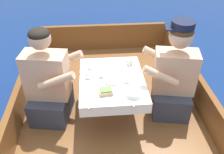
{
  "coord_description": "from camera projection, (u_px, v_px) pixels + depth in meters",
  "views": [
    {
      "loc": [
        -0.16,
        -1.88,
        2.16
      ],
      "look_at": [
        0.0,
        0.03,
        0.81
      ],
      "focal_mm": 40.0,
      "sensor_mm": 36.0,
      "label": 1
    }
  ],
  "objects": [
    {
      "name": "bowl_port_near",
      "position": [
        111.0,
        80.0,
        2.3
      ],
      "size": [
        0.12,
        0.12,
        0.04
      ],
      "color": "white",
      "rests_on": "cockpit_table"
    },
    {
      "name": "boat_deck",
      "position": [
        112.0,
        127.0,
        2.69
      ],
      "size": [
        1.91,
        2.96,
        0.35
      ],
      "primitive_type": "cube",
      "color": "brown",
      "rests_on": "ground_plane"
    },
    {
      "name": "coffee_cup_port",
      "position": [
        102.0,
        74.0,
        2.37
      ],
      "size": [
        0.09,
        0.06,
        0.06
      ],
      "color": "white",
      "rests_on": "cockpit_table"
    },
    {
      "name": "bowl_center_far",
      "position": [
        134.0,
        93.0,
        2.14
      ],
      "size": [
        0.13,
        0.13,
        0.04
      ],
      "color": "white",
      "rests_on": "cockpit_table"
    },
    {
      "name": "bow_coaming",
      "position": [
        104.0,
        37.0,
        3.66
      ],
      "size": [
        1.79,
        0.06,
        0.37
      ],
      "primitive_type": "cube",
      "color": "brown",
      "rests_on": "boat_deck"
    },
    {
      "name": "person_starboard",
      "position": [
        173.0,
        77.0,
        2.43
      ],
      "size": [
        0.57,
        0.52,
        0.99
      ],
      "rotation": [
        0.0,
        0.0,
        2.95
      ],
      "color": "#333847",
      "rests_on": "boat_deck"
    },
    {
      "name": "plate_bread",
      "position": [
        111.0,
        67.0,
        2.51
      ],
      "size": [
        0.19,
        0.19,
        0.01
      ],
      "color": "white",
      "rests_on": "cockpit_table"
    },
    {
      "name": "utensil_spoon_port",
      "position": [
        125.0,
        100.0,
        2.1
      ],
      "size": [
        0.11,
        0.14,
        0.01
      ],
      "rotation": [
        0.0,
        0.0,
        2.2
      ],
      "color": "silver",
      "rests_on": "cockpit_table"
    },
    {
      "name": "gunwale_starboard",
      "position": [
        202.0,
        98.0,
        2.56
      ],
      "size": [
        0.06,
        2.96,
        0.32
      ],
      "primitive_type": "cube",
      "color": "brown",
      "rests_on": "boat_deck"
    },
    {
      "name": "ground_plane",
      "position": [
        112.0,
        138.0,
        2.79
      ],
      "size": [
        60.0,
        60.0,
        0.0
      ],
      "primitive_type": "plane",
      "color": "navy"
    },
    {
      "name": "cockpit_table",
      "position": [
        112.0,
        83.0,
        2.38
      ],
      "size": [
        0.61,
        0.78,
        0.44
      ],
      "color": "#B2B2B7",
      "rests_on": "boat_deck"
    },
    {
      "name": "utensil_knife_starboard",
      "position": [
        121.0,
        75.0,
        2.4
      ],
      "size": [
        0.17,
        0.05,
        0.0
      ],
      "rotation": [
        0.0,
        0.0,
        2.92
      ],
      "color": "silver",
      "rests_on": "cockpit_table"
    },
    {
      "name": "plate_sandwich",
      "position": [
        106.0,
        94.0,
        2.16
      ],
      "size": [
        0.2,
        0.2,
        0.01
      ],
      "color": "white",
      "rests_on": "cockpit_table"
    },
    {
      "name": "coffee_cup_starboard",
      "position": [
        89.0,
        75.0,
        2.35
      ],
      "size": [
        0.09,
        0.06,
        0.06
      ],
      "color": "white",
      "rests_on": "cockpit_table"
    },
    {
      "name": "person_port",
      "position": [
        49.0,
        85.0,
        2.38
      ],
      "size": [
        0.57,
        0.51,
        0.96
      ],
      "rotation": [
        0.0,
        0.0,
        -0.17
      ],
      "color": "#333847",
      "rests_on": "boat_deck"
    },
    {
      "name": "utensil_spoon_center",
      "position": [
        92.0,
        62.0,
        2.6
      ],
      "size": [
        0.17,
        0.06,
        0.01
      ],
      "rotation": [
        0.0,
        0.0,
        2.86
      ],
      "color": "silver",
      "rests_on": "cockpit_table"
    },
    {
      "name": "sandwich",
      "position": [
        106.0,
        91.0,
        2.15
      ],
      "size": [
        0.13,
        0.1,
        0.05
      ],
      "rotation": [
        0.0,
        0.0,
        0.1
      ],
      "color": "#E0BC7F",
      "rests_on": "plate_sandwich"
    },
    {
      "name": "gunwale_port",
      "position": [
        18.0,
        109.0,
        2.43
      ],
      "size": [
        0.06,
        2.96,
        0.32
      ],
      "primitive_type": "cube",
      "color": "brown",
      "rests_on": "boat_deck"
    },
    {
      "name": "coffee_cup_center",
      "position": [
        92.0,
        66.0,
        2.49
      ],
      "size": [
        0.1,
        0.08,
        0.05
      ],
      "color": "white",
      "rests_on": "cockpit_table"
    },
    {
      "name": "bowl_starboard_near",
      "position": [
        126.0,
        78.0,
        2.32
      ],
      "size": [
        0.11,
        0.11,
        0.04
      ],
      "color": "white",
      "rests_on": "cockpit_table"
    },
    {
      "name": "utensil_fork_starboard",
      "position": [
        95.0,
        102.0,
        2.08
      ],
      "size": [
        0.11,
        0.15,
        0.0
      ],
      "rotation": [
        0.0,
        0.0,
        0.94
      ],
      "color": "silver",
      "rests_on": "cockpit_table"
    },
    {
      "name": "utensil_spoon_starboard",
      "position": [
        133.0,
        66.0,
        2.54
      ],
      "size": [
        0.08,
        0.16,
        0.01
      ],
      "rotation": [
        0.0,
        0.0,
        1.23
      ],
      "color": "silver",
      "rests_on": "cockpit_table"
    },
    {
      "name": "tin_can",
      "position": [
        130.0,
        62.0,
        2.55
      ],
      "size": [
        0.07,
        0.07,
        0.05
      ],
      "color": "silver",
      "rests_on": "cockpit_table"
    }
  ]
}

